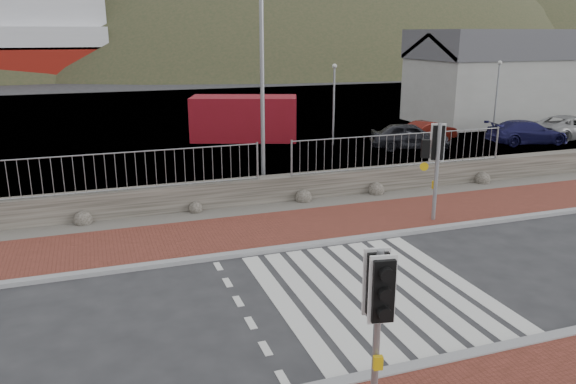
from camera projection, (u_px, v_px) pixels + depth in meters
name	position (u px, v px, depth m)	size (l,w,h in m)	color
ground	(373.00, 291.00, 12.65)	(220.00, 220.00, 0.00)	#28282B
sidewalk_far	(302.00, 226.00, 16.73)	(40.00, 3.00, 0.08)	brown
kerb_near	(452.00, 359.00, 9.92)	(40.00, 0.25, 0.12)	gray
kerb_far	(322.00, 243.00, 15.36)	(40.00, 0.25, 0.12)	gray
zebra_crossing	(373.00, 291.00, 12.65)	(4.62, 5.60, 0.01)	silver
gravel_strip	(281.00, 208.00, 18.54)	(40.00, 1.50, 0.06)	#59544C
stone_wall	(273.00, 189.00, 19.16)	(40.00, 0.60, 0.90)	#403D35
railing	(275.00, 151.00, 18.64)	(18.07, 0.07, 1.22)	gray
quay	(180.00, 119.00, 37.97)	(120.00, 40.00, 0.50)	#4C4C4F
water	(136.00, 79.00, 69.74)	(220.00, 50.00, 0.05)	#3F4C54
harbor_building	(507.00, 76.00, 36.27)	(12.20, 6.20, 5.80)	#9E9E99
hills_backdrop	(173.00, 198.00, 100.89)	(254.00, 90.00, 100.00)	#303721
traffic_signal_near	(378.00, 300.00, 7.95)	(0.42, 0.30, 2.72)	gray
traffic_signal_far	(437.00, 151.00, 16.68)	(0.75, 0.47, 3.05)	gray
streetlight	(266.00, 62.00, 18.74)	(1.76, 0.24, 8.30)	gray
shipping_container	(244.00, 118.00, 30.18)	(5.59, 2.33, 2.33)	maroon
car_a	(410.00, 136.00, 27.84)	(1.55, 3.86, 1.32)	black
car_b	(429.00, 131.00, 29.89)	(1.15, 3.31, 1.09)	#4F110B
car_c	(527.00, 132.00, 29.22)	(1.71, 4.21, 1.22)	#171646
car_d	(570.00, 127.00, 30.59)	(2.13, 4.62, 1.29)	gray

